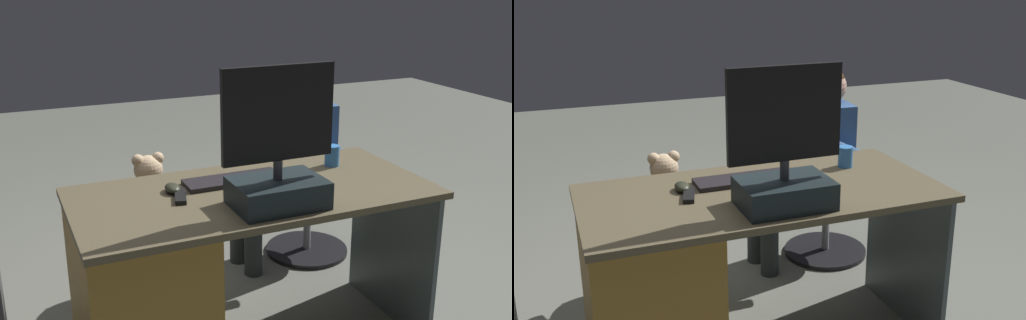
# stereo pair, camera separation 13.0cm
# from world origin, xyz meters

# --- Properties ---
(ground_plane) EXTENTS (10.00, 10.00, 0.00)m
(ground_plane) POSITION_xyz_m (0.00, 0.00, 0.00)
(ground_plane) COLOR slate
(desk) EXTENTS (1.48, 0.71, 0.75)m
(desk) POSITION_xyz_m (0.39, 0.36, 0.40)
(desk) COLOR brown
(desk) RESTS_ON ground_plane
(monitor) EXTENTS (0.45, 0.25, 0.54)m
(monitor) POSITION_xyz_m (-0.02, 0.55, 0.90)
(monitor) COLOR black
(monitor) RESTS_ON desk
(keyboard) EXTENTS (0.42, 0.14, 0.02)m
(keyboard) POSITION_xyz_m (0.04, 0.23, 0.76)
(keyboard) COLOR black
(keyboard) RESTS_ON desk
(computer_mouse) EXTENTS (0.06, 0.10, 0.04)m
(computer_mouse) POSITION_xyz_m (0.31, 0.25, 0.77)
(computer_mouse) COLOR #2B2E20
(computer_mouse) RESTS_ON desk
(cup) EXTENTS (0.07, 0.07, 0.10)m
(cup) POSITION_xyz_m (-0.46, 0.21, 0.80)
(cup) COLOR #3372BF
(cup) RESTS_ON desk
(tv_remote) EXTENTS (0.08, 0.16, 0.02)m
(tv_remote) POSITION_xyz_m (0.30, 0.33, 0.76)
(tv_remote) COLOR black
(tv_remote) RESTS_ON desk
(office_chair_teddy) EXTENTS (0.46, 0.46, 0.43)m
(office_chair_teddy) POSITION_xyz_m (0.27, -0.31, 0.24)
(office_chair_teddy) COLOR black
(office_chair_teddy) RESTS_ON ground_plane
(teddy_bear) EXTENTS (0.23, 0.24, 0.33)m
(teddy_bear) POSITION_xyz_m (0.27, -0.32, 0.57)
(teddy_bear) COLOR #D3B186
(teddy_bear) RESTS_ON office_chair_teddy
(visitor_chair) EXTENTS (0.48, 0.48, 0.43)m
(visitor_chair) POSITION_xyz_m (-0.68, -0.39, 0.23)
(visitor_chair) COLOR black
(visitor_chair) RESTS_ON ground_plane
(person) EXTENTS (0.58, 0.51, 1.11)m
(person) POSITION_xyz_m (-0.58, -0.39, 0.64)
(person) COLOR #325386
(person) RESTS_ON ground_plane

